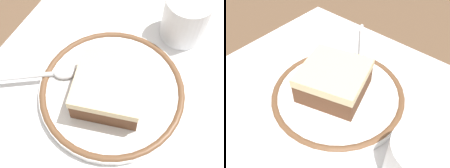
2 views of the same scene
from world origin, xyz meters
TOP-DOWN VIEW (x-y plane):
  - ground_plane at (0.00, 0.00)m, footprint 2.40×2.40m
  - placemat at (0.00, 0.00)m, footprint 0.52×0.40m
  - plate at (-0.01, -0.01)m, footprint 0.22×0.22m
  - cake_slice at (-0.02, -0.01)m, footprint 0.12×0.12m
  - spoon at (-0.04, 0.09)m, footprint 0.10×0.13m
  - cup at (0.15, -0.05)m, footprint 0.07×0.07m
  - napkin at (0.17, 0.05)m, footprint 0.15×0.14m

SIDE VIEW (x-z plane):
  - ground_plane at x=0.00m, z-range 0.00..0.00m
  - placemat at x=0.00m, z-range 0.00..0.00m
  - napkin at x=0.17m, z-range 0.00..0.00m
  - plate at x=-0.01m, z-range 0.00..0.02m
  - spoon at x=-0.04m, z-range 0.01..0.03m
  - cup at x=0.15m, z-range 0.00..0.08m
  - cake_slice at x=-0.02m, z-range 0.01..0.06m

